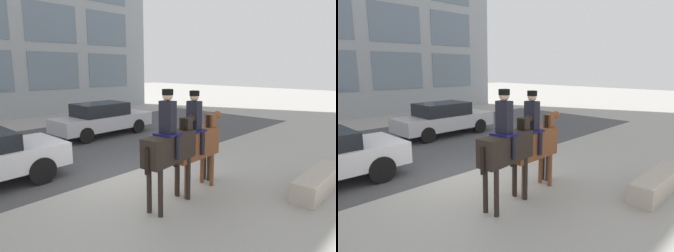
% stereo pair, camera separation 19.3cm
% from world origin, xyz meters
% --- Properties ---
extents(ground_plane, '(80.00, 80.00, 0.00)m').
position_xyz_m(ground_plane, '(0.00, 0.00, 0.00)').
color(ground_plane, '#9E9B93').
extents(road_surface, '(24.54, 8.50, 0.01)m').
position_xyz_m(road_surface, '(0.00, 4.75, 0.00)').
color(road_surface, '#444447').
rests_on(road_surface, ground_plane).
extents(mounted_horse_lead, '(1.91, 0.65, 2.64)m').
position_xyz_m(mounted_horse_lead, '(-0.50, -1.90, 1.41)').
color(mounted_horse_lead, black).
rests_on(mounted_horse_lead, ground_plane).
extents(mounted_horse_companion, '(1.94, 0.65, 2.54)m').
position_xyz_m(mounted_horse_companion, '(0.59, -1.78, 1.29)').
color(mounted_horse_companion, brown).
rests_on(mounted_horse_companion, ground_plane).
extents(pedestrian_bystander, '(0.82, 0.54, 1.60)m').
position_xyz_m(pedestrian_bystander, '(1.33, -1.58, 0.94)').
color(pedestrian_bystander, '#332D28').
rests_on(pedestrian_bystander, ground_plane).
extents(street_car_far_lane, '(4.55, 1.85, 1.51)m').
position_xyz_m(street_car_far_lane, '(2.66, 5.26, 0.78)').
color(street_car_far_lane, '#B7B7BC').
rests_on(street_car_far_lane, ground_plane).
extents(planter_ledge, '(2.49, 0.56, 0.50)m').
position_xyz_m(planter_ledge, '(2.64, -4.13, 0.25)').
color(planter_ledge, '#ADA393').
rests_on(planter_ledge, ground_plane).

